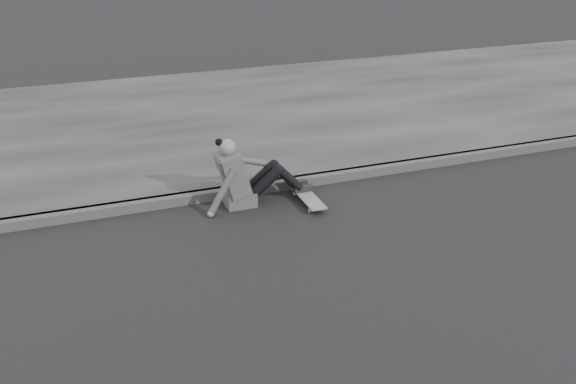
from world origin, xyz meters
The scene contains 5 objects.
ground centered at (0.00, 0.00, 0.00)m, with size 80.00×80.00×0.00m, color black.
curb centered at (0.00, 2.58, 0.06)m, with size 24.00×0.16×0.12m, color #444444.
sidewalk centered at (0.00, 5.60, 0.06)m, with size 24.00×6.00×0.12m, color #353535.
skateboard centered at (-1.02, 2.06, 0.07)m, with size 0.20×0.78×0.09m.
seated_woman centered at (-1.75, 2.31, 0.36)m, with size 1.38×0.46×0.88m.
Camera 1 is at (-3.73, -4.56, 3.39)m, focal length 40.00 mm.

